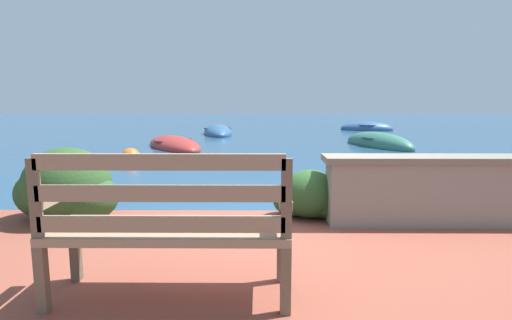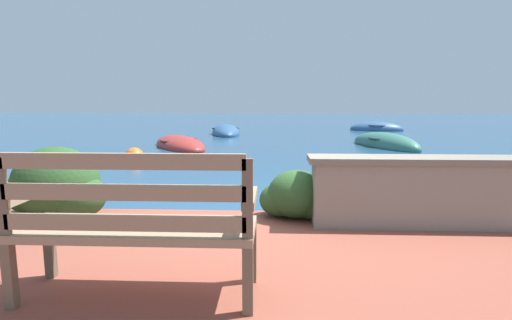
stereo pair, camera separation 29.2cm
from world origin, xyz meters
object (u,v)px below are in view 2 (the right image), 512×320
(park_bench, at_px, (134,222))
(rowboat_far, at_px, (226,133))
(rowboat_outer, at_px, (376,129))
(mooring_buoy, at_px, (134,157))
(rowboat_nearest, at_px, (180,146))
(rowboat_mid, at_px, (385,145))

(park_bench, xyz_separation_m, rowboat_far, (-1.23, 14.80, -0.64))
(rowboat_outer, bearing_deg, park_bench, 84.18)
(rowboat_outer, bearing_deg, mooring_buoy, 63.25)
(rowboat_nearest, xyz_separation_m, rowboat_mid, (6.37, 0.41, 0.01))
(rowboat_nearest, height_order, rowboat_mid, rowboat_mid)
(rowboat_far, bearing_deg, park_bench, 175.34)
(rowboat_nearest, distance_m, rowboat_outer, 10.80)
(rowboat_far, bearing_deg, mooring_buoy, 160.94)
(rowboat_nearest, height_order, rowboat_far, rowboat_far)
(rowboat_nearest, bearing_deg, park_bench, 161.17)
(rowboat_far, height_order, rowboat_outer, rowboat_outer)
(rowboat_mid, xyz_separation_m, mooring_buoy, (-6.84, -3.12, 0.01))
(rowboat_mid, height_order, rowboat_outer, rowboat_mid)
(rowboat_mid, distance_m, rowboat_far, 7.17)
(rowboat_far, xyz_separation_m, rowboat_outer, (7.03, 2.43, 0.00))
(park_bench, distance_m, rowboat_mid, 11.14)
(park_bench, height_order, mooring_buoy, park_bench)
(rowboat_nearest, relative_size, rowboat_mid, 1.05)
(park_bench, distance_m, rowboat_nearest, 10.07)
(park_bench, relative_size, rowboat_outer, 0.54)
(rowboat_mid, height_order, mooring_buoy, rowboat_mid)
(rowboat_far, height_order, mooring_buoy, rowboat_far)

